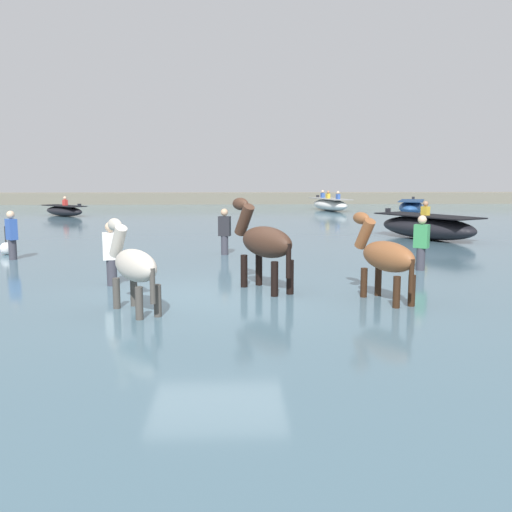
# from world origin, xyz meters

# --- Properties ---
(ground_plane) EXTENTS (120.00, 120.00, 0.00)m
(ground_plane) POSITION_xyz_m (0.00, 0.00, 0.00)
(ground_plane) COLOR #84755B
(water_surface) EXTENTS (90.00, 90.00, 0.36)m
(water_surface) POSITION_xyz_m (0.00, 10.00, 0.18)
(water_surface) COLOR #476675
(water_surface) RESTS_ON ground
(horse_lead_chestnut) EXTENTS (0.93, 1.69, 1.87)m
(horse_lead_chestnut) POSITION_xyz_m (2.94, -0.50, 1.10)
(horse_lead_chestnut) COLOR brown
(horse_lead_chestnut) RESTS_ON ground
(horse_trailing_dark_bay) EXTENTS (1.29, 1.81, 2.09)m
(horse_trailing_dark_bay) POSITION_xyz_m (0.89, 0.53, 1.24)
(horse_trailing_dark_bay) COLOR #382319
(horse_trailing_dark_bay) RESTS_ON ground
(horse_flank_pinto) EXTENTS (1.17, 1.55, 1.82)m
(horse_flank_pinto) POSITION_xyz_m (-1.29, -1.12, 1.08)
(horse_flank_pinto) COLOR beige
(horse_flank_pinto) RESTS_ON ground
(boat_far_offshore) EXTENTS (2.56, 3.95, 0.91)m
(boat_far_offshore) POSITION_xyz_m (10.43, 21.23, 0.74)
(boat_far_offshore) COLOR #28518E
(boat_far_offshore) RESTS_ON water_surface
(boat_mid_outer) EXTENTS (2.97, 2.89, 1.05)m
(boat_mid_outer) POSITION_xyz_m (-8.73, 20.53, 0.65)
(boat_mid_outer) COLOR black
(boat_mid_outer) RESTS_ON water_surface
(boat_far_inshore) EXTENTS (3.14, 4.12, 1.30)m
(boat_far_inshore) POSITION_xyz_m (6.99, 8.89, 0.77)
(boat_far_inshore) COLOR black
(boat_far_inshore) RESTS_ON water_surface
(boat_near_port) EXTENTS (2.27, 4.23, 1.24)m
(boat_near_port) POSITION_xyz_m (6.35, 24.36, 0.75)
(boat_near_port) COLOR silver
(boat_near_port) RESTS_ON water_surface
(person_onlooker_right) EXTENTS (0.38, 0.35, 1.63)m
(person_onlooker_right) POSITION_xyz_m (4.63, 2.58, 0.87)
(person_onlooker_right) COLOR #383842
(person_onlooker_right) RESTS_ON ground
(person_onlooker_left) EXTENTS (0.36, 0.27, 1.63)m
(person_onlooker_left) POSITION_xyz_m (0.08, 5.35, 0.87)
(person_onlooker_left) COLOR #383842
(person_onlooker_left) RESTS_ON ground
(person_spectator_far) EXTENTS (0.36, 0.27, 1.63)m
(person_spectator_far) POSITION_xyz_m (-2.11, 1.07, 0.87)
(person_spectator_far) COLOR #383842
(person_spectator_far) RESTS_ON ground
(person_wading_mid) EXTENTS (0.36, 0.37, 1.63)m
(person_wading_mid) POSITION_xyz_m (-5.42, 4.67, 0.87)
(person_wading_mid) COLOR #383842
(person_wading_mid) RESTS_ON ground
(channel_buoy) EXTENTS (0.35, 0.35, 0.79)m
(channel_buoy) POSITION_xyz_m (-5.95, 5.61, 0.54)
(channel_buoy) COLOR silver
(channel_buoy) RESTS_ON water_surface
(far_shoreline) EXTENTS (80.00, 2.40, 1.20)m
(far_shoreline) POSITION_xyz_m (0.00, 33.35, 0.60)
(far_shoreline) COLOR #706B5B
(far_shoreline) RESTS_ON ground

